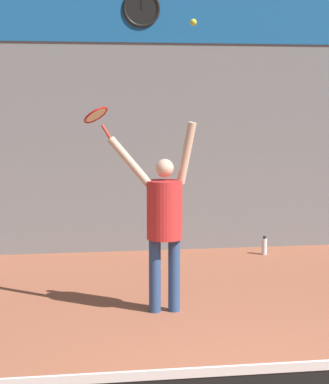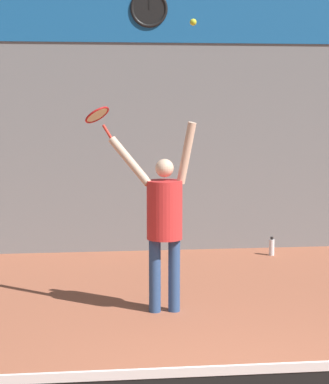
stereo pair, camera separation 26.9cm
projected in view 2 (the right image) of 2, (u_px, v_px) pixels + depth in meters
back_wall at (169, 88)px, 10.54m from camera, size 18.00×0.10×5.00m
sponsor_banner at (169, 9)px, 10.33m from camera, size 8.00×0.02×0.99m
scoreboard_clock at (149, 8)px, 10.28m from camera, size 0.56×0.05×0.56m
tennis_player at (164, 216)px, 7.54m from camera, size 0.95×0.56×2.09m
tennis_racket at (98, 116)px, 7.73m from camera, size 0.39×0.40×0.37m
tennis_ball at (193, 22)px, 7.21m from camera, size 0.07×0.07×0.07m
water_bottle at (272, 247)px, 10.43m from camera, size 0.08×0.08×0.28m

